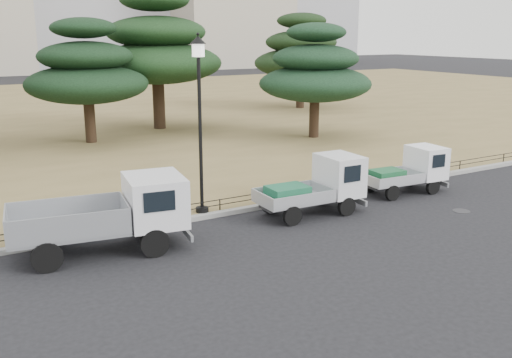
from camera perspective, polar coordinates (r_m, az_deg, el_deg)
ground at (r=17.96m, az=3.24°, el=-5.40°), size 220.00×220.00×0.00m
lawn at (r=46.02m, az=-18.39°, el=6.21°), size 120.00×56.00×0.15m
curb at (r=20.03m, az=-0.87°, el=-3.01°), size 120.00×0.25×0.16m
truck_large at (r=16.62m, az=-14.38°, el=-3.24°), size 5.04×2.55×2.10m
truck_kei_front at (r=19.70m, az=6.17°, el=-0.69°), size 3.75×1.73×1.96m
truck_kei_rear at (r=22.98m, az=15.07°, el=0.83°), size 3.44×1.67×1.75m
street_lamp at (r=18.75m, az=-5.69°, el=8.28°), size 0.52×0.52×5.84m
pipe_fence at (r=20.05m, az=-1.08°, el=-1.92°), size 38.00×0.04×0.40m
tarp_pile at (r=18.17m, az=-19.77°, el=-4.37°), size 1.51×1.28×0.87m
manhole at (r=21.31m, az=19.85°, el=-3.02°), size 0.60×0.60×0.01m
pine_center_left at (r=32.68m, az=-16.60°, el=10.26°), size 6.62×6.62×6.73m
pine_center_right at (r=36.60m, az=-9.91°, el=12.67°), size 8.02×8.02×8.51m
pine_east_near at (r=33.16m, az=5.95°, el=10.58°), size 6.42×6.42×6.49m
pine_east_far at (r=46.48m, az=4.52°, el=12.39°), size 7.42×7.42×7.45m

